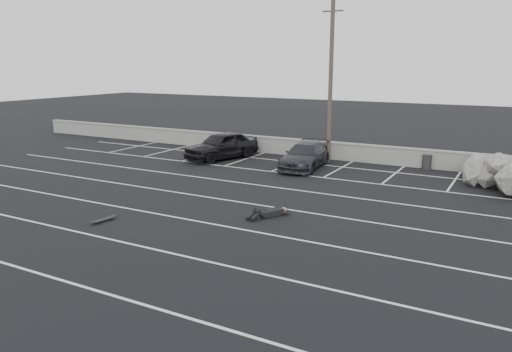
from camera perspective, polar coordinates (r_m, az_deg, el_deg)
The scene contains 9 objects.
ground at distance 18.49m, azimuth -5.54°, elevation -5.39°, with size 120.00×120.00×0.00m, color black.
seawall at distance 30.59m, azimuth 9.38°, elevation 2.88°, with size 50.00×0.45×1.06m.
stall_lines at distance 22.14m, azimuth 0.72°, elevation -2.23°, with size 36.00×20.05×0.01m.
car_left at distance 30.45m, azimuth -3.95°, elevation 3.51°, with size 1.96×4.86×1.66m, color black.
car_right at distance 27.88m, azimuth 5.58°, elevation 2.31°, with size 1.92×4.73×1.37m, color #25252B.
utility_pole at distance 29.53m, azimuth 8.51°, elevation 10.55°, with size 1.22×0.24×9.17m.
trash_bin at distance 28.94m, azimuth 18.95°, elevation 1.51°, with size 0.55×0.55×0.82m.
person at distance 19.26m, azimuth 2.06°, elevation -3.85°, with size 1.79×2.50×0.47m, color black, non-canonical shape.
skateboard at distance 19.38m, azimuth -17.05°, elevation -4.80°, with size 0.35×0.88×0.10m.
Camera 1 is at (9.99, -14.44, 5.78)m, focal length 35.00 mm.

